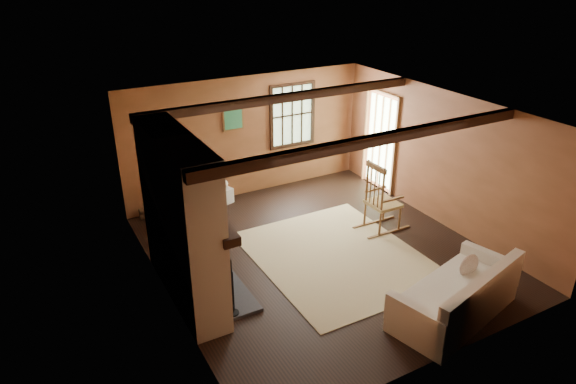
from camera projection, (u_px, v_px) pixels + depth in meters
ground at (320, 254)px, 8.42m from camera, size 5.50×5.50×0.00m
room_envelope at (326, 153)px, 8.03m from camera, size 5.02×5.52×2.44m
fireplace at (183, 226)px, 6.98m from camera, size 1.02×2.30×2.40m
rug at (337, 256)px, 8.34m from camera, size 2.50×3.00×0.01m
rocking_chair at (381, 202)px, 8.96m from camera, size 0.92×0.52×1.27m
sofa at (458, 299)px, 6.85m from camera, size 2.11×1.31×0.79m
firewood_pile at (156, 211)px, 9.57m from camera, size 0.61×0.11×0.22m
laundry_basket at (218, 197)px, 10.05m from camera, size 0.60×0.52×0.30m
basket_pillow at (217, 185)px, 9.94m from camera, size 0.48×0.41×0.22m
armchair at (180, 207)px, 9.11m from camera, size 1.10×1.09×0.75m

